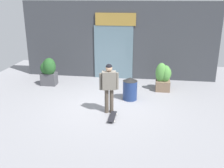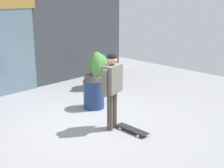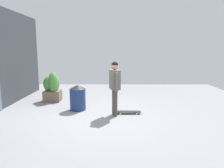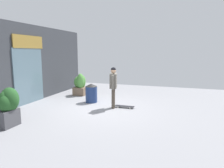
{
  "view_description": "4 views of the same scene",
  "coord_description": "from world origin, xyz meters",
  "px_view_note": "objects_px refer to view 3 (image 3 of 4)",
  "views": [
    {
      "loc": [
        1.37,
        -8.41,
        3.72
      ],
      "look_at": [
        0.24,
        -0.45,
        0.97
      ],
      "focal_mm": 42.29,
      "sensor_mm": 36.0,
      "label": 1
    },
    {
      "loc": [
        -4.27,
        -4.93,
        2.82
      ],
      "look_at": [
        0.24,
        -0.45,
        0.97
      ],
      "focal_mm": 50.21,
      "sensor_mm": 36.0,
      "label": 2
    },
    {
      "loc": [
        -6.15,
        -0.49,
        2.02
      ],
      "look_at": [
        0.24,
        -0.45,
        0.97
      ],
      "focal_mm": 33.9,
      "sensor_mm": 36.0,
      "label": 3
    },
    {
      "loc": [
        -7.41,
        -3.01,
        2.25
      ],
      "look_at": [
        0.24,
        -0.45,
        0.97
      ],
      "focal_mm": 32.36,
      "sensor_mm": 36.0,
      "label": 4
    }
  ],
  "objects_px": {
    "skateboard": "(128,112)",
    "planter_box_left": "(52,87)",
    "trash_bin": "(78,97)",
    "skateboarder": "(115,83)"
  },
  "relations": [
    {
      "from": "skateboard",
      "to": "planter_box_left",
      "type": "relative_size",
      "value": 0.69
    },
    {
      "from": "planter_box_left",
      "to": "trash_bin",
      "type": "xyz_separation_m",
      "value": [
        -1.25,
        -1.21,
        -0.15
      ]
    },
    {
      "from": "skateboard",
      "to": "trash_bin",
      "type": "relative_size",
      "value": 0.93
    },
    {
      "from": "skateboarder",
      "to": "skateboard",
      "type": "bearing_deg",
      "value": 8.58
    },
    {
      "from": "planter_box_left",
      "to": "trash_bin",
      "type": "relative_size",
      "value": 1.35
    },
    {
      "from": "skateboarder",
      "to": "skateboard",
      "type": "xyz_separation_m",
      "value": [
        0.17,
        -0.43,
        -0.95
      ]
    },
    {
      "from": "trash_bin",
      "to": "skateboarder",
      "type": "bearing_deg",
      "value": -115.49
    },
    {
      "from": "skateboarder",
      "to": "skateboard",
      "type": "height_order",
      "value": "skateboarder"
    },
    {
      "from": "skateboarder",
      "to": "trash_bin",
      "type": "xyz_separation_m",
      "value": [
        0.59,
        1.24,
        -0.59
      ]
    },
    {
      "from": "skateboard",
      "to": "planter_box_left",
      "type": "bearing_deg",
      "value": 150.41
    }
  ]
}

